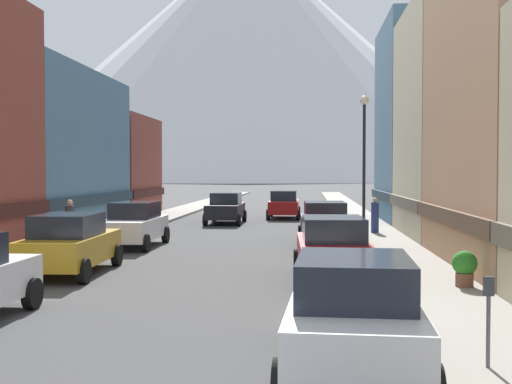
{
  "coord_description": "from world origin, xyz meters",
  "views": [
    {
      "loc": [
        3.13,
        -4.25,
        3.0
      ],
      "look_at": [
        0.6,
        26.79,
        2.0
      ],
      "focal_mm": 44.88,
      "sensor_mm": 36.0,
      "label": 1
    }
  ],
  "objects_px": {
    "car_driving_1": "(226,208)",
    "parking_meter_near": "(488,308)",
    "car_driving_0": "(284,204)",
    "car_right_0": "(353,315)",
    "streetlamp_right": "(364,147)",
    "car_left_2": "(134,224)",
    "car_right_1": "(333,249)",
    "car_left_1": "(70,244)",
    "car_right_2": "(324,223)",
    "pedestrian_2": "(70,223)",
    "potted_plant_0": "(465,267)",
    "pedestrian_1": "(375,216)"
  },
  "relations": [
    {
      "from": "pedestrian_1",
      "to": "pedestrian_2",
      "type": "relative_size",
      "value": 0.94
    },
    {
      "from": "car_driving_0",
      "to": "pedestrian_2",
      "type": "relative_size",
      "value": 2.52
    },
    {
      "from": "car_driving_1",
      "to": "parking_meter_near",
      "type": "relative_size",
      "value": 3.31
    },
    {
      "from": "car_right_2",
      "to": "streetlamp_right",
      "type": "distance_m",
      "value": 3.48
    },
    {
      "from": "car_driving_1",
      "to": "pedestrian_1",
      "type": "height_order",
      "value": "pedestrian_1"
    },
    {
      "from": "parking_meter_near",
      "to": "streetlamp_right",
      "type": "relative_size",
      "value": 0.23
    },
    {
      "from": "car_left_1",
      "to": "car_driving_0",
      "type": "xyz_separation_m",
      "value": [
        5.4,
        22.82,
        0.0
      ]
    },
    {
      "from": "car_left_1",
      "to": "streetlamp_right",
      "type": "distance_m",
      "value": 12.28
    },
    {
      "from": "car_left_1",
      "to": "parking_meter_near",
      "type": "xyz_separation_m",
      "value": [
        9.55,
        -8.62,
        0.11
      ]
    },
    {
      "from": "car_right_0",
      "to": "car_driving_1",
      "type": "bearing_deg",
      "value": 101.24
    },
    {
      "from": "car_right_2",
      "to": "potted_plant_0",
      "type": "xyz_separation_m",
      "value": [
        3.2,
        -10.02,
        -0.25
      ]
    },
    {
      "from": "potted_plant_0",
      "to": "pedestrian_1",
      "type": "xyz_separation_m",
      "value": [
        -0.75,
        13.97,
        0.26
      ]
    },
    {
      "from": "pedestrian_2",
      "to": "streetlamp_right",
      "type": "distance_m",
      "value": 12.05
    },
    {
      "from": "car_driving_1",
      "to": "streetlamp_right",
      "type": "relative_size",
      "value": 0.75
    },
    {
      "from": "car_right_1",
      "to": "car_driving_1",
      "type": "height_order",
      "value": "same"
    },
    {
      "from": "car_right_0",
      "to": "parking_meter_near",
      "type": "relative_size",
      "value": 3.37
    },
    {
      "from": "potted_plant_0",
      "to": "pedestrian_1",
      "type": "distance_m",
      "value": 13.99
    },
    {
      "from": "parking_meter_near",
      "to": "pedestrian_1",
      "type": "relative_size",
      "value": 0.81
    },
    {
      "from": "car_left_2",
      "to": "car_driving_0",
      "type": "relative_size",
      "value": 1.0
    },
    {
      "from": "car_left_1",
      "to": "parking_meter_near",
      "type": "relative_size",
      "value": 3.35
    },
    {
      "from": "car_right_1",
      "to": "streetlamp_right",
      "type": "distance_m",
      "value": 8.93
    },
    {
      "from": "car_driving_1",
      "to": "car_right_0",
      "type": "bearing_deg",
      "value": -78.76
    },
    {
      "from": "car_left_1",
      "to": "car_right_2",
      "type": "relative_size",
      "value": 1.0
    },
    {
      "from": "pedestrian_1",
      "to": "streetlamp_right",
      "type": "relative_size",
      "value": 0.28
    },
    {
      "from": "car_driving_0",
      "to": "pedestrian_1",
      "type": "distance_m",
      "value": 11.79
    },
    {
      "from": "car_left_2",
      "to": "streetlamp_right",
      "type": "xyz_separation_m",
      "value": [
        9.15,
        0.72,
        3.09
      ]
    },
    {
      "from": "pedestrian_1",
      "to": "parking_meter_near",
      "type": "bearing_deg",
      "value": -91.39
    },
    {
      "from": "pedestrian_2",
      "to": "car_left_1",
      "type": "bearing_deg",
      "value": -69.08
    },
    {
      "from": "car_left_1",
      "to": "streetlamp_right",
      "type": "xyz_separation_m",
      "value": [
        9.15,
        7.59,
        3.09
      ]
    },
    {
      "from": "car_right_2",
      "to": "car_driving_1",
      "type": "height_order",
      "value": "same"
    },
    {
      "from": "potted_plant_0",
      "to": "car_left_1",
      "type": "bearing_deg",
      "value": 169.59
    },
    {
      "from": "car_driving_0",
      "to": "parking_meter_near",
      "type": "height_order",
      "value": "car_driving_0"
    },
    {
      "from": "potted_plant_0",
      "to": "pedestrian_2",
      "type": "relative_size",
      "value": 0.51
    },
    {
      "from": "car_left_1",
      "to": "car_right_0",
      "type": "distance_m",
      "value": 11.53
    },
    {
      "from": "car_left_1",
      "to": "car_driving_1",
      "type": "height_order",
      "value": "same"
    },
    {
      "from": "car_right_0",
      "to": "pedestrian_2",
      "type": "distance_m",
      "value": 18.13
    },
    {
      "from": "parking_meter_near",
      "to": "pedestrian_2",
      "type": "height_order",
      "value": "pedestrian_2"
    },
    {
      "from": "car_left_1",
      "to": "car_driving_0",
      "type": "height_order",
      "value": "same"
    },
    {
      "from": "car_right_2",
      "to": "streetlamp_right",
      "type": "bearing_deg",
      "value": -16.16
    },
    {
      "from": "car_right_1",
      "to": "car_right_2",
      "type": "bearing_deg",
      "value": 90.0
    },
    {
      "from": "pedestrian_2",
      "to": "potted_plant_0",
      "type": "bearing_deg",
      "value": -32.36
    },
    {
      "from": "pedestrian_1",
      "to": "car_driving_0",
      "type": "bearing_deg",
      "value": 113.22
    },
    {
      "from": "car_left_2",
      "to": "car_right_0",
      "type": "distance_m",
      "value": 17.3
    },
    {
      "from": "car_left_1",
      "to": "car_right_1",
      "type": "bearing_deg",
      "value": -4.89
    },
    {
      "from": "car_left_2",
      "to": "car_driving_0",
      "type": "xyz_separation_m",
      "value": [
        5.4,
        15.95,
        0.0
      ]
    },
    {
      "from": "car_right_2",
      "to": "potted_plant_0",
      "type": "relative_size",
      "value": 4.99
    },
    {
      "from": "car_driving_1",
      "to": "pedestrian_2",
      "type": "relative_size",
      "value": 2.52
    },
    {
      "from": "car_left_2",
      "to": "car_right_1",
      "type": "relative_size",
      "value": 0.99
    },
    {
      "from": "car_driving_1",
      "to": "parking_meter_near",
      "type": "bearing_deg",
      "value": -74.82
    },
    {
      "from": "car_left_1",
      "to": "car_driving_0",
      "type": "bearing_deg",
      "value": 76.69
    }
  ]
}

